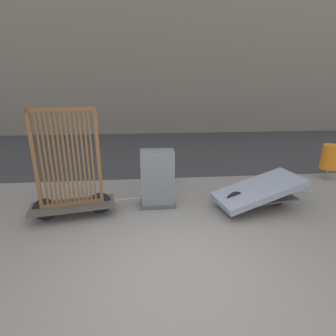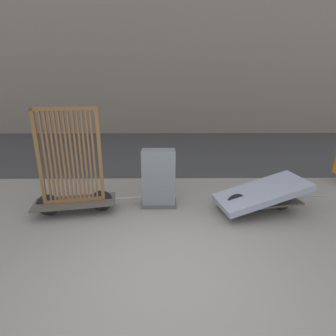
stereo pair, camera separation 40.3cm
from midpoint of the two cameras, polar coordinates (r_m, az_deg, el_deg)
name	(u,v)px [view 1 (the left image)]	position (r m, az deg, el deg)	size (l,w,h in m)	color
ground_plane	(180,275)	(3.98, -0.43, -22.30)	(60.00, 60.00, 0.00)	gray
road_strip	(156,149)	(10.93, -3.78, 4.19)	(56.00, 7.21, 0.01)	#38383A
building_facade	(149,23)	(16.55, -4.87, 28.97)	(48.00, 4.00, 11.59)	slate
bike_cart_with_bedframe	(70,180)	(5.51, -22.48, -2.50)	(2.34, 0.92, 2.17)	#4C4742
bike_cart_with_mattress	(258,191)	(5.81, 17.17, -4.91)	(2.46, 1.24, 0.72)	#4C4742
utility_cabinet	(157,180)	(5.65, -4.37, -2.76)	(0.76, 0.46, 1.25)	#4C4C4C
trash_bin	(330,157)	(8.56, 30.71, 2.06)	(0.47, 0.47, 0.96)	gray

